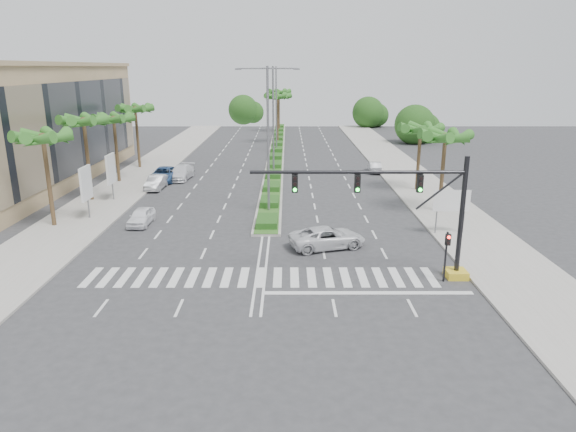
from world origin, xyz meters
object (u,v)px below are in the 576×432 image
Objects in this scene: car_parked_b at (156,182)px; car_parked_c at (164,174)px; car_parked_d at (181,172)px; car_right at (374,167)px; car_crossing at (327,237)px; car_parked_a at (141,216)px.

car_parked_b is 3.70m from car_parked_c.
car_right is at bearing 15.53° from car_parked_d.
car_crossing reaches higher than car_right.
car_right is at bearing -33.02° from car_crossing.
car_parked_d is at bearing 91.88° from car_parked_a.
car_crossing reaches higher than car_parked_a.
car_parked_a is 0.99× the size of car_right.
car_crossing is at bearing -45.27° from car_parked_b.
car_parked_a is at bearing 52.21° from car_crossing.
car_right is (21.69, 20.74, -0.01)m from car_parked_a.
car_parked_b is at bearing -102.62° from car_parked_d.
car_parked_a is 16.01m from car_parked_c.
car_parked_a is 0.71× the size of car_parked_c.
car_parked_a is at bearing -82.60° from car_parked_c.
car_parked_d is (-0.23, 16.94, 0.10)m from car_parked_a.
car_parked_c is at bearing 97.94° from car_parked_a.
car_parked_c is at bearing -142.53° from car_parked_d.
car_parked_b is at bearing 99.49° from car_parked_a.
car_right is (7.49, 26.12, -0.09)m from car_crossing.
car_crossing is (14.43, -22.32, -0.03)m from car_parked_d.
car_right is (23.60, 4.84, -0.11)m from car_parked_c.
car_parked_d is at bearing 13.26° from car_right.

